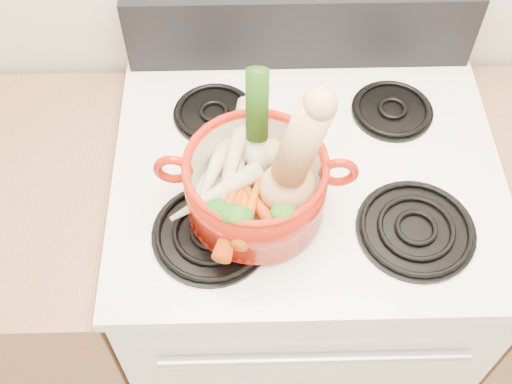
{
  "coord_description": "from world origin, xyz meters",
  "views": [
    {
      "loc": [
        -0.12,
        0.61,
        1.97
      ],
      "look_at": [
        -0.11,
        1.27,
        1.04
      ],
      "focal_mm": 45.0,
      "sensor_mm": 36.0,
      "label": 1
    }
  ],
  "objects_px": {
    "stove_body": "(295,279)",
    "leek": "(257,131)",
    "squash": "(290,158)",
    "dutch_oven": "(256,185)"
  },
  "relations": [
    {
      "from": "squash",
      "to": "leek",
      "type": "xyz_separation_m",
      "value": [
        -0.05,
        0.06,
        -0.0
      ]
    },
    {
      "from": "stove_body",
      "to": "squash",
      "type": "xyz_separation_m",
      "value": [
        -0.05,
        -0.12,
        0.67
      ]
    },
    {
      "from": "leek",
      "to": "stove_body",
      "type": "bearing_deg",
      "value": 30.65
    },
    {
      "from": "stove_body",
      "to": "dutch_oven",
      "type": "bearing_deg",
      "value": -135.22
    },
    {
      "from": "stove_body",
      "to": "squash",
      "type": "relative_size",
      "value": 3.5
    },
    {
      "from": "squash",
      "to": "leek",
      "type": "height_order",
      "value": "squash"
    },
    {
      "from": "stove_body",
      "to": "leek",
      "type": "relative_size",
      "value": 3.57
    },
    {
      "from": "dutch_oven",
      "to": "squash",
      "type": "xyz_separation_m",
      "value": [
        0.06,
        -0.01,
        0.09
      ]
    },
    {
      "from": "dutch_oven",
      "to": "squash",
      "type": "height_order",
      "value": "squash"
    },
    {
      "from": "stove_body",
      "to": "squash",
      "type": "distance_m",
      "value": 0.68
    }
  ]
}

